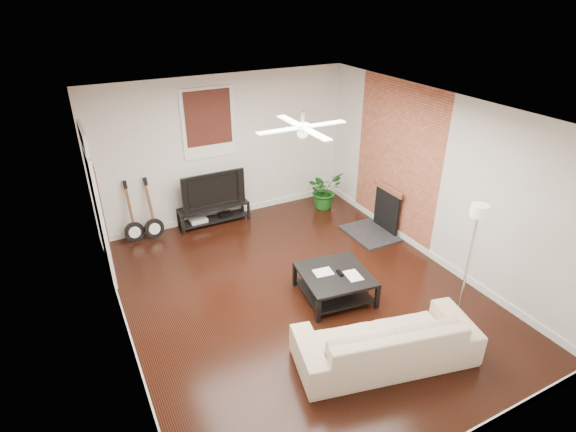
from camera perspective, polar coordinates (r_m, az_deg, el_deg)
name	(u,v)px	position (r m, az deg, el deg)	size (l,w,h in m)	color
room	(301,212)	(6.33, 1.67, 0.54)	(5.01, 6.01, 2.81)	black
brick_accent	(396,161)	(8.42, 13.36, 6.75)	(0.02, 2.20, 2.80)	#A75436
fireplace	(378,211)	(8.61, 11.22, 0.62)	(0.80, 1.10, 0.92)	black
window_back	(208,123)	(8.59, -9.91, 11.35)	(1.00, 0.06, 1.30)	#401611
door_left	(98,204)	(7.47, -22.64, 1.38)	(0.08, 1.00, 2.50)	white
tv_stand	(214,214)	(9.03, -9.22, 0.20)	(1.37, 0.37, 0.38)	black
tv	(212,188)	(8.82, -9.53, 3.42)	(1.23, 0.16, 0.71)	black
coffee_table	(335,285)	(6.93, 5.84, -8.53)	(0.98, 0.98, 0.41)	black
sofa	(386,339)	(5.94, 12.12, -14.76)	(2.23, 0.87, 0.65)	tan
floor_lamp	(467,267)	(6.46, 21.52, -5.93)	(0.30, 0.30, 1.82)	white
potted_plant	(324,190)	(9.51, 4.55, 3.27)	(0.71, 0.62, 0.79)	#185518
guitar_left	(131,213)	(8.56, -19.00, 0.30)	(0.36, 0.25, 1.16)	black
guitar_right	(152,210)	(8.57, -16.68, 0.71)	(0.36, 0.25, 1.16)	black
ceiling_fan	(303,127)	(5.89, 1.82, 11.03)	(1.24, 1.24, 0.32)	white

